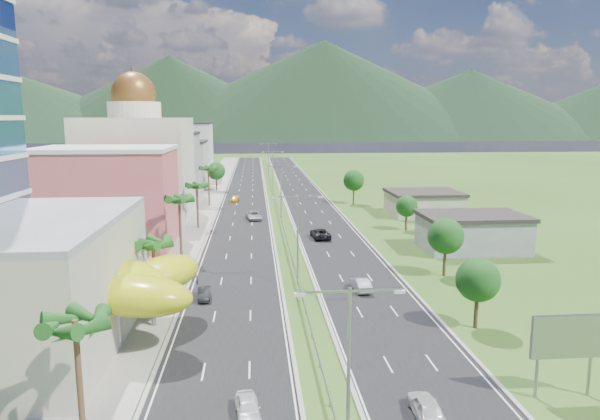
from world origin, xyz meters
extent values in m
plane|color=#2D5119|center=(0.00, 0.00, 0.00)|extent=(500.00, 500.00, 0.00)
cube|color=black|center=(-7.50, 90.00, 0.02)|extent=(11.00, 260.00, 0.04)
cube|color=black|center=(7.50, 90.00, 0.02)|extent=(11.00, 260.00, 0.04)
cube|color=gray|center=(-17.00, 90.00, 0.06)|extent=(7.00, 260.00, 0.12)
cube|color=gray|center=(0.00, 72.00, 0.62)|extent=(0.08, 216.00, 0.28)
cube|color=gray|center=(0.00, 174.00, 0.35)|extent=(0.10, 0.12, 0.70)
cylinder|color=gray|center=(0.00, -25.00, 5.50)|extent=(0.20, 0.20, 11.00)
cube|color=gray|center=(-1.44, -25.00, 10.80)|extent=(2.88, 0.12, 0.12)
cube|color=gray|center=(1.44, -25.00, 10.80)|extent=(2.88, 0.12, 0.12)
cube|color=silver|center=(-2.72, -25.00, 10.70)|extent=(0.60, 0.25, 0.18)
cube|color=silver|center=(2.72, -25.00, 10.70)|extent=(0.60, 0.25, 0.18)
cylinder|color=gray|center=(0.00, 10.00, 5.50)|extent=(0.20, 0.20, 11.00)
cube|color=gray|center=(-1.44, 10.00, 10.80)|extent=(2.88, 0.12, 0.12)
cube|color=gray|center=(1.44, 10.00, 10.80)|extent=(2.88, 0.12, 0.12)
cube|color=silver|center=(-2.72, 10.00, 10.70)|extent=(0.60, 0.25, 0.18)
cube|color=silver|center=(2.72, 10.00, 10.70)|extent=(0.60, 0.25, 0.18)
cylinder|color=gray|center=(0.00, 50.00, 5.50)|extent=(0.20, 0.20, 11.00)
cube|color=gray|center=(-1.44, 50.00, 10.80)|extent=(2.88, 0.12, 0.12)
cube|color=gray|center=(1.44, 50.00, 10.80)|extent=(2.88, 0.12, 0.12)
cube|color=silver|center=(-2.72, 50.00, 10.70)|extent=(0.60, 0.25, 0.18)
cube|color=silver|center=(2.72, 50.00, 10.70)|extent=(0.60, 0.25, 0.18)
cylinder|color=gray|center=(0.00, 95.00, 5.50)|extent=(0.20, 0.20, 11.00)
cube|color=gray|center=(-1.44, 95.00, 10.80)|extent=(2.88, 0.12, 0.12)
cube|color=gray|center=(1.44, 95.00, 10.80)|extent=(2.88, 0.12, 0.12)
cube|color=silver|center=(-2.72, 95.00, 10.70)|extent=(0.60, 0.25, 0.18)
cube|color=silver|center=(2.72, 95.00, 10.70)|extent=(0.60, 0.25, 0.18)
cylinder|color=gray|center=(0.00, 140.00, 5.50)|extent=(0.20, 0.20, 11.00)
cube|color=gray|center=(-1.44, 140.00, 10.80)|extent=(2.88, 0.12, 0.12)
cube|color=gray|center=(1.44, 140.00, 10.80)|extent=(2.88, 0.12, 0.12)
cube|color=silver|center=(-2.72, 140.00, 10.70)|extent=(0.60, 0.25, 0.18)
cube|color=silver|center=(2.72, 140.00, 10.70)|extent=(0.60, 0.25, 0.18)
cylinder|color=gray|center=(-24.00, -2.00, 2.00)|extent=(0.50, 0.50, 4.00)
cylinder|color=gray|center=(-17.00, -7.00, 2.00)|extent=(0.50, 0.50, 4.00)
cylinder|color=gray|center=(-21.00, -10.00, 2.00)|extent=(0.50, 0.50, 4.00)
cylinder|color=gray|center=(-15.00, -2.00, 2.00)|extent=(0.50, 0.50, 4.00)
cube|color=#D05556|center=(-28.00, 32.00, 7.50)|extent=(20.00, 15.00, 15.00)
cube|color=beige|center=(-28.00, 55.00, 10.00)|extent=(20.00, 20.00, 20.00)
cylinder|color=beige|center=(-28.00, 55.00, 21.50)|extent=(10.00, 10.00, 3.00)
sphere|color=brown|center=(-28.00, 55.00, 24.50)|extent=(8.40, 8.40, 8.40)
cube|color=gray|center=(-27.00, 80.00, 8.00)|extent=(16.00, 15.00, 16.00)
cube|color=#BDB59B|center=(-27.00, 102.00, 6.50)|extent=(16.00, 15.00, 13.00)
cube|color=silver|center=(-27.00, 125.00, 9.00)|extent=(16.00, 15.00, 18.00)
cylinder|color=gray|center=(15.00, -18.00, 1.60)|extent=(0.24, 0.24, 3.20)
cylinder|color=gray|center=(19.00, -18.00, 1.60)|extent=(0.24, 0.24, 3.20)
cube|color=#D85919|center=(17.00, -18.00, 4.60)|extent=(5.20, 0.35, 3.20)
cube|color=gray|center=(28.00, 25.00, 2.50)|extent=(15.00, 10.00, 5.00)
cube|color=#BDB59B|center=(30.00, 55.00, 2.20)|extent=(14.00, 12.00, 4.40)
cylinder|color=#47301C|center=(-15.50, -22.00, 4.25)|extent=(0.36, 0.36, 8.50)
cylinder|color=#47301C|center=(-15.50, 2.00, 3.75)|extent=(0.36, 0.36, 7.50)
cylinder|color=#47301C|center=(-15.50, 22.00, 4.50)|extent=(0.36, 0.36, 9.00)
cylinder|color=#47301C|center=(-15.50, 45.00, 4.00)|extent=(0.36, 0.36, 8.00)
cylinder|color=#47301C|center=(-15.50, 70.00, 4.40)|extent=(0.36, 0.36, 8.80)
cylinder|color=#47301C|center=(-15.50, 95.00, 2.45)|extent=(0.40, 0.40, 4.90)
sphere|color=#1C4F18|center=(-15.50, 95.00, 5.60)|extent=(4.90, 4.90, 4.90)
cylinder|color=#47301C|center=(16.00, -5.00, 2.10)|extent=(0.40, 0.40, 4.20)
sphere|color=#1C4F18|center=(16.00, -5.00, 4.80)|extent=(4.20, 4.20, 4.20)
cylinder|color=#47301C|center=(19.00, 12.00, 2.27)|extent=(0.40, 0.40, 4.55)
sphere|color=#1C4F18|center=(19.00, 12.00, 5.20)|extent=(4.55, 4.55, 4.55)
cylinder|color=#47301C|center=(22.00, 40.00, 1.92)|extent=(0.40, 0.40, 3.85)
sphere|color=#1C4F18|center=(22.00, 40.00, 4.40)|extent=(3.85, 3.85, 3.85)
cylinder|color=#47301C|center=(18.00, 70.00, 2.45)|extent=(0.40, 0.40, 4.90)
sphere|color=#1C4F18|center=(18.00, 70.00, 5.60)|extent=(4.90, 4.90, 4.90)
imported|color=white|center=(-5.71, -18.86, 0.71)|extent=(2.03, 4.10, 1.34)
imported|color=black|center=(-10.84, 5.51, 0.69)|extent=(1.66, 4.01, 1.29)
imported|color=#94969B|center=(-5.33, 52.31, 0.84)|extent=(3.40, 6.07, 1.60)
imported|color=orange|center=(-9.87, 75.60, 0.66)|extent=(2.24, 4.45, 1.24)
imported|color=silver|center=(6.28, -19.92, 0.79)|extent=(1.88, 4.47, 1.51)
imported|color=#A7A9AF|center=(7.12, 6.98, 0.80)|extent=(2.03, 4.72, 1.51)
imported|color=black|center=(5.81, 34.73, 0.87)|extent=(3.20, 6.14, 1.65)
imported|color=black|center=(-12.30, 12.00, 0.69)|extent=(0.88, 2.10, 1.30)
camera|label=1|loc=(-5.03, -52.26, 20.02)|focal=32.00mm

